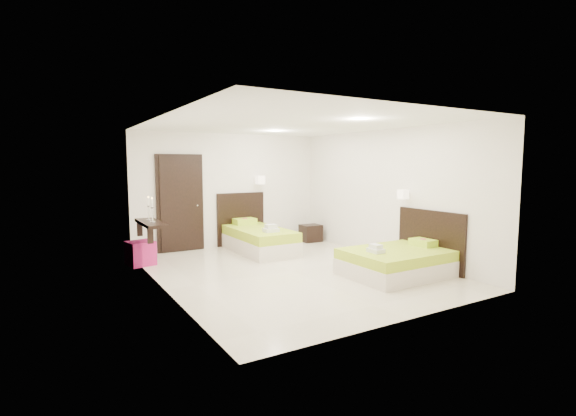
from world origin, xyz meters
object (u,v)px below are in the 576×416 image
bed_single (258,238)px  nightstand (311,233)px  bed_double (399,260)px  ottoman (141,253)px

bed_single → nightstand: (1.65, 0.37, -0.09)m
bed_double → ottoman: bed_double is taller
bed_single → ottoman: bearing=180.0°
bed_single → ottoman: size_ratio=4.37×
ottoman → bed_single: bearing=-0.0°
bed_single → nightstand: bearing=12.7°
bed_double → ottoman: size_ratio=3.82×
bed_single → bed_double: size_ratio=1.14×
nightstand → bed_single: bearing=-164.5°
bed_single → ottoman: 2.47m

